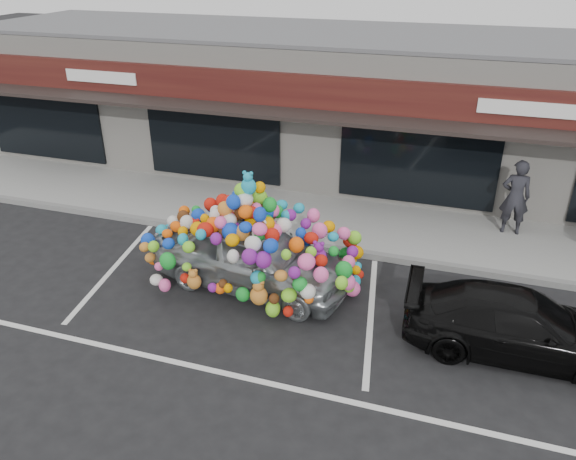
% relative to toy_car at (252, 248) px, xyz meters
% --- Properties ---
extents(ground, '(90.00, 90.00, 0.00)m').
position_rel_toy_car_xyz_m(ground, '(-0.13, -0.53, -0.91)').
color(ground, black).
rests_on(ground, ground).
extents(shop_building, '(24.00, 7.20, 4.31)m').
position_rel_toy_car_xyz_m(shop_building, '(-0.13, 7.91, 1.25)').
color(shop_building, beige).
rests_on(shop_building, ground).
extents(sidewalk, '(26.00, 3.00, 0.15)m').
position_rel_toy_car_xyz_m(sidewalk, '(-0.13, 3.47, -0.84)').
color(sidewalk, gray).
rests_on(sidewalk, ground).
extents(kerb, '(26.00, 0.18, 0.16)m').
position_rel_toy_car_xyz_m(kerb, '(-0.13, 1.97, -0.84)').
color(kerb, slate).
rests_on(kerb, ground).
extents(parking_stripe_left, '(0.73, 4.37, 0.01)m').
position_rel_toy_car_xyz_m(parking_stripe_left, '(-3.33, -0.33, -0.91)').
color(parking_stripe_left, silver).
rests_on(parking_stripe_left, ground).
extents(parking_stripe_mid, '(0.73, 4.37, 0.01)m').
position_rel_toy_car_xyz_m(parking_stripe_mid, '(2.67, -0.33, -0.91)').
color(parking_stripe_mid, silver).
rests_on(parking_stripe_mid, ground).
extents(lane_line, '(14.00, 0.12, 0.01)m').
position_rel_toy_car_xyz_m(lane_line, '(1.87, -2.83, -0.91)').
color(lane_line, silver).
rests_on(lane_line, ground).
extents(toy_car, '(3.13, 4.83, 2.69)m').
position_rel_toy_car_xyz_m(toy_car, '(0.00, 0.00, 0.00)').
color(toy_car, '#AFB6BB').
rests_on(toy_car, ground).
extents(black_sedan, '(1.76, 4.08, 1.17)m').
position_rel_toy_car_xyz_m(black_sedan, '(5.35, -0.62, -0.33)').
color(black_sedan, black).
rests_on(black_sedan, ground).
extents(pedestrian_a, '(0.73, 0.51, 1.93)m').
position_rel_toy_car_xyz_m(pedestrian_a, '(5.38, 4.12, 0.20)').
color(pedestrian_a, '#242228').
rests_on(pedestrian_a, sidewalk).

